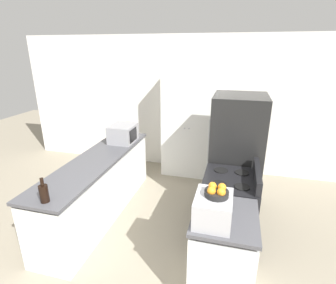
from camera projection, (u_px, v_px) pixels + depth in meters
wall_back at (188, 105)px, 5.13m from camera, size 7.00×0.06×2.60m
counter_left at (99, 187)px, 3.82m from camera, size 0.60×2.49×0.89m
counter_right at (222, 255)px, 2.57m from camera, size 0.60×0.71×0.89m
pantry_cabinet at (189, 125)px, 4.94m from camera, size 0.98×0.53×1.98m
stove at (228, 210)px, 3.25m from camera, size 0.66×0.76×1.05m
refrigerator at (236, 154)px, 3.84m from camera, size 0.75×0.79×1.75m
microwave at (123, 133)px, 4.28m from camera, size 0.39×0.45×0.29m
wine_bottle at (44, 193)px, 2.60m from camera, size 0.09×0.09×0.26m
toaster_oven at (213, 209)px, 2.30m from camera, size 0.33×0.39×0.25m
fruit_bowl at (217, 192)px, 2.25m from camera, size 0.21×0.21×0.10m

